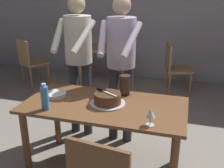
{
  "coord_description": "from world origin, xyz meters",
  "views": [
    {
      "loc": [
        0.72,
        -2.17,
        1.79
      ],
      "look_at": [
        0.03,
        0.16,
        0.9
      ],
      "focal_mm": 41.95,
      "sensor_mm": 36.0,
      "label": 1
    }
  ],
  "objects_px": {
    "background_chair_1": "(175,66)",
    "person_cutting_cake": "(121,56)",
    "hurricane_lamp": "(125,85)",
    "wine_glass_near": "(151,114)",
    "cake_on_platter": "(108,99)",
    "cake_knife": "(103,91)",
    "main_dining_table": "(104,115)",
    "person_standing_beside": "(78,52)",
    "water_bottle": "(45,98)",
    "background_chair_2": "(30,60)",
    "background_table": "(106,56)",
    "plate_stack": "(56,94)"
  },
  "relations": [
    {
      "from": "hurricane_lamp",
      "to": "person_cutting_cake",
      "type": "relative_size",
      "value": 0.12
    },
    {
      "from": "cake_knife",
      "to": "person_cutting_cake",
      "type": "distance_m",
      "value": 0.6
    },
    {
      "from": "person_cutting_cake",
      "to": "background_table",
      "type": "distance_m",
      "value": 2.09
    },
    {
      "from": "cake_on_platter",
      "to": "background_table",
      "type": "bearing_deg",
      "value": 107.91
    },
    {
      "from": "cake_knife",
      "to": "background_chair_1",
      "type": "bearing_deg",
      "value": 76.78
    },
    {
      "from": "background_chair_1",
      "to": "person_standing_beside",
      "type": "bearing_deg",
      "value": -120.51
    },
    {
      "from": "cake_on_platter",
      "to": "person_cutting_cake",
      "type": "relative_size",
      "value": 0.2
    },
    {
      "from": "main_dining_table",
      "to": "water_bottle",
      "type": "height_order",
      "value": "water_bottle"
    },
    {
      "from": "plate_stack",
      "to": "person_cutting_cake",
      "type": "bearing_deg",
      "value": 46.41
    },
    {
      "from": "main_dining_table",
      "to": "person_cutting_cake",
      "type": "distance_m",
      "value": 0.75
    },
    {
      "from": "cake_on_platter",
      "to": "person_cutting_cake",
      "type": "distance_m",
      "value": 0.66
    },
    {
      "from": "water_bottle",
      "to": "background_chair_2",
      "type": "bearing_deg",
      "value": 125.97
    },
    {
      "from": "main_dining_table",
      "to": "person_standing_beside",
      "type": "xyz_separation_m",
      "value": [
        -0.52,
        0.63,
        0.45
      ]
    },
    {
      "from": "cake_knife",
      "to": "person_standing_beside",
      "type": "relative_size",
      "value": 0.14
    },
    {
      "from": "person_cutting_cake",
      "to": "background_chair_1",
      "type": "xyz_separation_m",
      "value": [
        0.52,
        1.82,
        -0.58
      ]
    },
    {
      "from": "water_bottle",
      "to": "hurricane_lamp",
      "type": "distance_m",
      "value": 0.82
    },
    {
      "from": "main_dining_table",
      "to": "hurricane_lamp",
      "type": "height_order",
      "value": "hurricane_lamp"
    },
    {
      "from": "hurricane_lamp",
      "to": "person_standing_beside",
      "type": "height_order",
      "value": "person_standing_beside"
    },
    {
      "from": "cake_on_platter",
      "to": "person_cutting_cake",
      "type": "bearing_deg",
      "value": 92.54
    },
    {
      "from": "background_chair_2",
      "to": "person_cutting_cake",
      "type": "bearing_deg",
      "value": -33.86
    },
    {
      "from": "cake_knife",
      "to": "person_cutting_cake",
      "type": "xyz_separation_m",
      "value": [
        0.04,
        0.56,
        0.21
      ]
    },
    {
      "from": "background_chair_1",
      "to": "hurricane_lamp",
      "type": "bearing_deg",
      "value": -100.38
    },
    {
      "from": "cake_on_platter",
      "to": "person_cutting_cake",
      "type": "xyz_separation_m",
      "value": [
        -0.03,
        0.6,
        0.27
      ]
    },
    {
      "from": "plate_stack",
      "to": "background_chair_1",
      "type": "bearing_deg",
      "value": 65.98
    },
    {
      "from": "water_bottle",
      "to": "plate_stack",
      "type": "bearing_deg",
      "value": 101.39
    },
    {
      "from": "main_dining_table",
      "to": "water_bottle",
      "type": "relative_size",
      "value": 6.19
    },
    {
      "from": "cake_on_platter",
      "to": "background_chair_2",
      "type": "xyz_separation_m",
      "value": [
        -2.19,
        2.05,
        -0.31
      ]
    },
    {
      "from": "person_cutting_cake",
      "to": "background_chair_2",
      "type": "bearing_deg",
      "value": 146.14
    },
    {
      "from": "background_table",
      "to": "background_chair_2",
      "type": "bearing_deg",
      "value": -162.74
    },
    {
      "from": "cake_knife",
      "to": "background_chair_2",
      "type": "xyz_separation_m",
      "value": [
        -2.13,
        2.01,
        -0.37
      ]
    },
    {
      "from": "wine_glass_near",
      "to": "person_standing_beside",
      "type": "relative_size",
      "value": 0.08
    },
    {
      "from": "wine_glass_near",
      "to": "cake_knife",
      "type": "bearing_deg",
      "value": 147.03
    },
    {
      "from": "plate_stack",
      "to": "background_chair_1",
      "type": "xyz_separation_m",
      "value": [
        1.06,
        2.38,
        -0.28
      ]
    },
    {
      "from": "wine_glass_near",
      "to": "hurricane_lamp",
      "type": "xyz_separation_m",
      "value": [
        -0.35,
        0.57,
        0.0
      ]
    },
    {
      "from": "background_chair_1",
      "to": "main_dining_table",
      "type": "bearing_deg",
      "value": -102.34
    },
    {
      "from": "cake_knife",
      "to": "wine_glass_near",
      "type": "xyz_separation_m",
      "value": [
        0.51,
        -0.33,
        -0.01
      ]
    },
    {
      "from": "plate_stack",
      "to": "person_standing_beside",
      "type": "xyz_separation_m",
      "value": [
        0.01,
        0.6,
        0.31
      ]
    },
    {
      "from": "background_chair_2",
      "to": "cake_knife",
      "type": "bearing_deg",
      "value": -43.38
    },
    {
      "from": "hurricane_lamp",
      "to": "plate_stack",
      "type": "bearing_deg",
      "value": -160.25
    },
    {
      "from": "cake_on_platter",
      "to": "plate_stack",
      "type": "relative_size",
      "value": 1.55
    },
    {
      "from": "main_dining_table",
      "to": "hurricane_lamp",
      "type": "distance_m",
      "value": 0.38
    },
    {
      "from": "person_cutting_cake",
      "to": "cake_on_platter",
      "type": "bearing_deg",
      "value": -87.46
    },
    {
      "from": "background_chair_1",
      "to": "person_cutting_cake",
      "type": "bearing_deg",
      "value": -106.06
    },
    {
      "from": "person_standing_beside",
      "to": "background_chair_1",
      "type": "relative_size",
      "value": 1.91
    },
    {
      "from": "wine_glass_near",
      "to": "person_cutting_cake",
      "type": "bearing_deg",
      "value": 118.19
    },
    {
      "from": "water_bottle",
      "to": "background_table",
      "type": "xyz_separation_m",
      "value": [
        -0.3,
        2.75,
        -0.29
      ]
    },
    {
      "from": "cake_on_platter",
      "to": "background_table",
      "type": "relative_size",
      "value": 0.34
    },
    {
      "from": "wine_glass_near",
      "to": "person_standing_beside",
      "type": "bearing_deg",
      "value": 137.57
    },
    {
      "from": "person_cutting_cake",
      "to": "background_table",
      "type": "height_order",
      "value": "person_cutting_cake"
    },
    {
      "from": "cake_knife",
      "to": "hurricane_lamp",
      "type": "distance_m",
      "value": 0.29
    }
  ]
}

